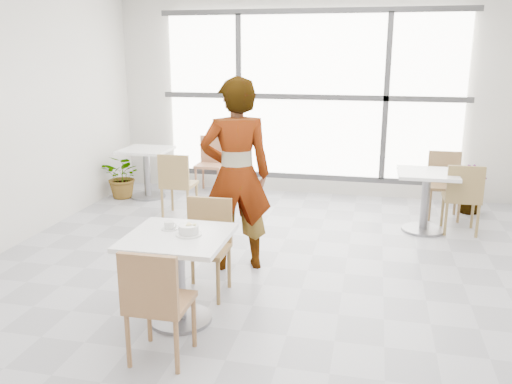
% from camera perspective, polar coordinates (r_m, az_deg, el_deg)
% --- Properties ---
extents(floor, '(7.00, 7.00, 0.00)m').
position_cam_1_polar(floor, '(5.15, 0.74, -9.95)').
color(floor, '#9E9EA5').
rests_on(floor, ground).
extents(wall_back, '(6.00, 0.00, 6.00)m').
position_cam_1_polar(wall_back, '(8.16, 5.94, 10.17)').
color(wall_back, silver).
rests_on(wall_back, ground).
extents(window, '(4.60, 0.07, 2.52)m').
position_cam_1_polar(window, '(8.09, 5.88, 10.13)').
color(window, white).
rests_on(window, ground).
extents(main_table, '(0.80, 0.80, 0.75)m').
position_cam_1_polar(main_table, '(4.36, -8.32, -7.41)').
color(main_table, white).
rests_on(main_table, ground).
extents(chair_near, '(0.42, 0.42, 0.87)m').
position_cam_1_polar(chair_near, '(3.82, -10.73, -11.21)').
color(chair_near, '#996B43').
rests_on(chair_near, ground).
extents(chair_far, '(0.42, 0.42, 0.87)m').
position_cam_1_polar(chair_far, '(4.88, -5.31, -5.10)').
color(chair_far, olive).
rests_on(chair_far, ground).
extents(oatmeal_bowl, '(0.21, 0.21, 0.10)m').
position_cam_1_polar(oatmeal_bowl, '(4.26, -7.23, -4.04)').
color(oatmeal_bowl, silver).
rests_on(oatmeal_bowl, main_table).
extents(coffee_cup, '(0.16, 0.13, 0.07)m').
position_cam_1_polar(coffee_cup, '(4.41, -9.28, -3.63)').
color(coffee_cup, silver).
rests_on(coffee_cup, main_table).
extents(person, '(0.83, 0.70, 1.94)m').
position_cam_1_polar(person, '(5.27, -2.14, 1.77)').
color(person, black).
rests_on(person, ground).
extents(bg_table_left, '(0.70, 0.70, 0.75)m').
position_cam_1_polar(bg_table_left, '(8.17, -11.67, 2.76)').
color(bg_table_left, white).
rests_on(bg_table_left, ground).
extents(bg_table_right, '(0.70, 0.70, 0.75)m').
position_cam_1_polar(bg_table_right, '(6.81, 17.78, -0.09)').
color(bg_table_right, silver).
rests_on(bg_table_right, ground).
extents(bg_chair_left_near, '(0.42, 0.42, 0.87)m').
position_cam_1_polar(bg_chair_left_near, '(7.10, -8.50, 1.19)').
color(bg_chair_left_near, '#A0804B').
rests_on(bg_chair_left_near, ground).
extents(bg_chair_left_far, '(0.42, 0.42, 0.87)m').
position_cam_1_polar(bg_chair_left_far, '(8.41, -4.79, 3.45)').
color(bg_chair_left_far, '#A56D4E').
rests_on(bg_chair_left_far, ground).
extents(bg_chair_right_near, '(0.42, 0.42, 0.87)m').
position_cam_1_polar(bg_chair_right_near, '(6.83, 21.34, -0.24)').
color(bg_chair_right_near, olive).
rests_on(bg_chair_right_near, ground).
extents(bg_chair_right_far, '(0.42, 0.42, 0.87)m').
position_cam_1_polar(bg_chair_right_far, '(7.50, 19.55, 1.22)').
color(bg_chair_right_far, olive).
rests_on(bg_chair_right_far, ground).
extents(plant_left, '(0.67, 0.61, 0.67)m').
position_cam_1_polar(plant_left, '(8.25, -14.05, 1.64)').
color(plant_left, '#4D7634').
rests_on(plant_left, ground).
extents(plant_right, '(0.45, 0.45, 0.65)m').
position_cam_1_polar(plant_right, '(7.84, 22.07, 0.24)').
color(plant_right, '#537A42').
rests_on(plant_right, ground).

